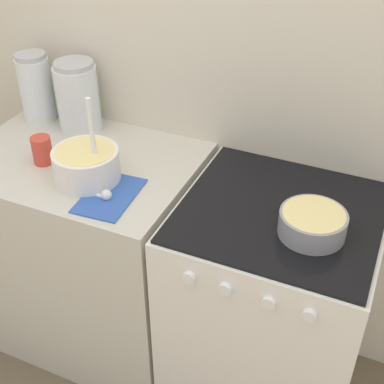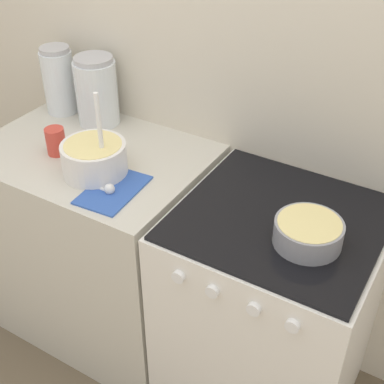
{
  "view_description": "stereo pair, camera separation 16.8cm",
  "coord_description": "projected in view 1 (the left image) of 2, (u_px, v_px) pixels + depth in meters",
  "views": [
    {
      "loc": [
        0.62,
        -1.03,
        1.92
      ],
      "look_at": [
        0.07,
        0.22,
        0.95
      ],
      "focal_mm": 50.0,
      "sensor_mm": 36.0,
      "label": 1
    },
    {
      "loc": [
        0.77,
        -0.95,
        1.92
      ],
      "look_at": [
        0.07,
        0.22,
        0.95
      ],
      "focal_mm": 50.0,
      "sensor_mm": 36.0,
      "label": 2
    }
  ],
  "objects": [
    {
      "name": "tin_can",
      "position": [
        42.0,
        150.0,
        1.89
      ],
      "size": [
        0.07,
        0.07,
        0.1
      ],
      "color": "#CC3F33",
      "rests_on": "countertop_cabinet"
    },
    {
      "name": "storage_jar_middle",
      "position": [
        78.0,
        101.0,
        2.06
      ],
      "size": [
        0.17,
        0.17,
        0.27
      ],
      "color": "silver",
      "rests_on": "countertop_cabinet"
    },
    {
      "name": "wall_back",
      "position": [
        222.0,
        66.0,
        1.87
      ],
      "size": [
        4.7,
        0.05,
        2.4
      ],
      "color": "beige",
      "rests_on": "ground_plane"
    },
    {
      "name": "recipe_page",
      "position": [
        110.0,
        196.0,
        1.75
      ],
      "size": [
        0.18,
        0.26,
        0.01
      ],
      "color": "#3359B2",
      "rests_on": "countertop_cabinet"
    },
    {
      "name": "storage_jar_left",
      "position": [
        37.0,
        92.0,
        2.12
      ],
      "size": [
        0.13,
        0.13,
        0.28
      ],
      "color": "silver",
      "rests_on": "countertop_cabinet"
    },
    {
      "name": "countertop_cabinet",
      "position": [
        91.0,
        252.0,
        2.2
      ],
      "size": [
        0.85,
        0.62,
        0.9
      ],
      "color": "beige",
      "rests_on": "ground_plane"
    },
    {
      "name": "baking_pan",
      "position": [
        313.0,
        223.0,
        1.57
      ],
      "size": [
        0.2,
        0.2,
        0.08
      ],
      "color": "gray",
      "rests_on": "stove"
    },
    {
      "name": "mixing_bowl",
      "position": [
        86.0,
        163.0,
        1.79
      ],
      "size": [
        0.22,
        0.22,
        0.31
      ],
      "color": "white",
      "rests_on": "countertop_cabinet"
    },
    {
      "name": "stove",
      "position": [
        269.0,
        308.0,
        1.95
      ],
      "size": [
        0.65,
        0.63,
        0.9
      ],
      "color": "white",
      "rests_on": "ground_plane"
    },
    {
      "name": "measuring_spoon",
      "position": [
        103.0,
        195.0,
        1.73
      ],
      "size": [
        0.12,
        0.04,
        0.04
      ],
      "color": "white",
      "rests_on": "countertop_cabinet"
    }
  ]
}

